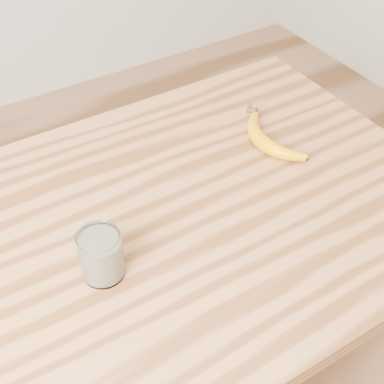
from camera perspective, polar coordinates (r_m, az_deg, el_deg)
table at (r=1.16m, az=-2.92°, el=-7.36°), size 1.20×0.80×0.90m
smoothie_glass at (r=0.95m, az=-9.66°, el=-6.71°), size 0.08×0.08×0.10m
banana at (r=1.23m, az=7.43°, el=5.31°), size 0.11×0.28×0.03m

